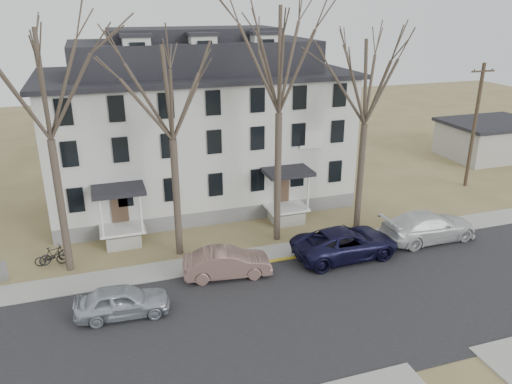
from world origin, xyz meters
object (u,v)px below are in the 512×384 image
object	(u,v)px
utility_pole_far	(475,125)
car_navy	(345,244)
car_tan	(227,264)
bicycle_right	(54,255)
car_silver	(122,302)
bicycle_left	(51,258)
tree_center	(280,53)
car_white	(429,227)
tree_far_left	(41,77)
tree_mid_right	(368,76)
boarding_house	(198,127)
tree_mid_left	(170,86)

from	to	relation	value
utility_pole_far	car_navy	distance (m)	16.99
car_tan	bicycle_right	xyz separation A→B (m)	(-8.73, 4.36, -0.25)
car_silver	bicycle_left	distance (m)	6.96
tree_center	car_white	world-z (taller)	tree_center
car_silver	bicycle_left	size ratio (longest dim) A/B	2.54
tree_far_left	car_silver	size ratio (longest dim) A/B	3.19
car_white	bicycle_right	size ratio (longest dim) A/B	3.56
tree_far_left	bicycle_left	xyz separation A→B (m)	(-0.98, 0.77, -9.90)
tree_far_left	tree_center	distance (m)	12.02
car_tan	tree_mid_right	bearing A→B (deg)	-63.62
boarding_house	tree_center	world-z (taller)	tree_center
boarding_house	car_white	xyz separation A→B (m)	(11.69, -11.17, -4.51)
utility_pole_far	car_navy	xyz separation A→B (m)	(-14.64, -7.60, -4.06)
tree_far_left	bicycle_right	distance (m)	9.92
boarding_house	tree_far_left	distance (m)	13.12
boarding_house	car_silver	distance (m)	15.66
bicycle_left	bicycle_right	xyz separation A→B (m)	(0.19, 0.21, 0.06)
tree_center	car_navy	distance (m)	11.16
car_silver	car_white	distance (m)	18.40
car_white	bicycle_left	distance (m)	22.01
tree_mid_left	car_white	world-z (taller)	tree_mid_left
tree_mid_right	car_white	xyz separation A→B (m)	(3.19, -3.02, -8.73)
boarding_house	utility_pole_far	world-z (taller)	boarding_house
tree_mid_left	car_white	xyz separation A→B (m)	(14.69, -3.02, -8.73)
tree_mid_right	utility_pole_far	bearing A→B (deg)	19.29
boarding_house	bicycle_right	world-z (taller)	boarding_house
tree_mid_right	car_white	distance (m)	9.77
car_tan	car_silver	bearing A→B (deg)	116.04
tree_far_left	tree_mid_left	world-z (taller)	tree_far_left
tree_mid_left	tree_mid_right	world-z (taller)	same
car_silver	car_navy	size ratio (longest dim) A/B	0.71
tree_mid_right	car_tan	bearing A→B (deg)	-160.54
utility_pole_far	tree_far_left	bearing A→B (deg)	-171.90
tree_far_left	car_white	size ratio (longest dim) A/B	2.28
car_white	bicycle_right	distance (m)	21.86
bicycle_left	tree_far_left	bearing A→B (deg)	-126.29
boarding_house	tree_far_left	bearing A→B (deg)	-137.82
boarding_house	tree_mid_right	xyz separation A→B (m)	(8.50, -8.15, 4.22)
tree_center	boarding_house	bearing A→B (deg)	110.20
boarding_house	tree_mid_left	distance (m)	9.66
tree_far_left	bicycle_left	distance (m)	9.98
car_navy	tree_mid_left	bearing A→B (deg)	67.00
tree_center	bicycle_right	bearing A→B (deg)	175.63
tree_mid_right	car_silver	world-z (taller)	tree_mid_right
car_white	boarding_house	bearing A→B (deg)	45.22
boarding_house	car_silver	size ratio (longest dim) A/B	4.84
car_navy	bicycle_right	distance (m)	16.27
tree_far_left	car_navy	world-z (taller)	tree_far_left
tree_mid_left	car_tan	bearing A→B (deg)	-60.20
car_navy	tree_mid_right	bearing A→B (deg)	-39.74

